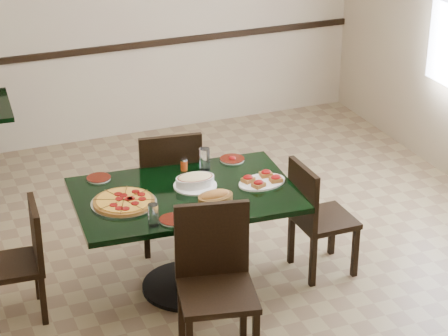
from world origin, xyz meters
name	(u,v)px	position (x,y,z in m)	size (l,w,h in m)	color
floor	(219,273)	(0.00, 0.00, 0.00)	(5.50, 5.50, 0.00)	olive
room_shell	(254,38)	(1.02, 1.73, 1.17)	(5.50, 5.50, 5.50)	silver
main_table	(186,216)	(-0.28, -0.10, 0.57)	(1.54, 1.05, 0.75)	black
chair_far	(169,183)	(-0.21, 0.48, 0.55)	(0.51, 0.51, 0.97)	black
chair_near	(215,275)	(-0.36, -0.83, 0.55)	(0.55, 0.55, 0.98)	black
chair_right	(315,213)	(0.64, -0.23, 0.48)	(0.40, 0.40, 0.86)	black
chair_left	(23,256)	(-1.37, 0.01, 0.44)	(0.40, 0.40, 0.80)	black
pepperoni_pizza	(124,202)	(-0.71, -0.10, 0.77)	(0.43, 0.43, 0.04)	silver
lasagna_casserole	(195,180)	(-0.19, -0.04, 0.80)	(0.30, 0.30, 0.09)	white
bread_basket	(215,198)	(-0.15, -0.32, 0.79)	(0.26, 0.19, 0.10)	brown
bruschetta_platter	(262,180)	(0.25, -0.16, 0.77)	(0.38, 0.30, 0.05)	white
side_plate_near	(173,220)	(-0.49, -0.44, 0.76)	(0.17, 0.17, 0.02)	white
side_plate_far_r	(232,159)	(0.21, 0.26, 0.76)	(0.18, 0.18, 0.03)	white
side_plate_far_l	(99,178)	(-0.77, 0.32, 0.76)	(0.17, 0.17, 0.02)	white
napkin_setting	(177,219)	(-0.46, -0.43, 0.75)	(0.15, 0.15, 0.01)	white
water_glass_a	(205,159)	(-0.03, 0.20, 0.83)	(0.07, 0.07, 0.16)	white
water_glass_b	(153,215)	(-0.62, -0.45, 0.82)	(0.07, 0.07, 0.14)	white
pepper_shaker	(184,164)	(-0.17, 0.24, 0.79)	(0.05, 0.05, 0.09)	#BF5314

